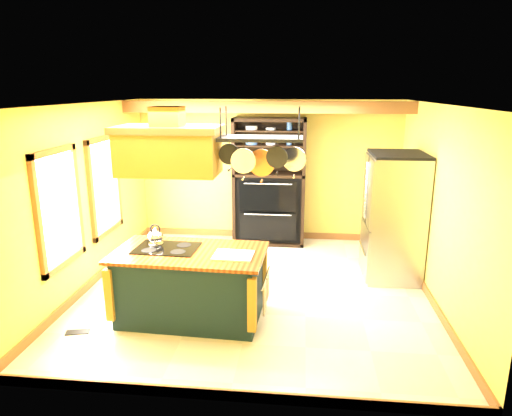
% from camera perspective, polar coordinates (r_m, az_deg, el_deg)
% --- Properties ---
extents(floor, '(5.00, 5.00, 0.00)m').
position_cam_1_polar(floor, '(6.88, -0.07, -10.21)').
color(floor, beige).
rests_on(floor, ground).
extents(ceiling, '(5.00, 5.00, 0.00)m').
position_cam_1_polar(ceiling, '(6.24, -0.08, 12.87)').
color(ceiling, white).
rests_on(ceiling, wall_back).
extents(wall_back, '(5.00, 0.02, 2.70)m').
position_cam_1_polar(wall_back, '(8.87, 1.61, 4.68)').
color(wall_back, gold).
rests_on(wall_back, floor).
extents(wall_front, '(5.00, 0.02, 2.70)m').
position_cam_1_polar(wall_front, '(4.07, -3.79, -7.80)').
color(wall_front, gold).
rests_on(wall_front, floor).
extents(wall_left, '(0.02, 5.00, 2.70)m').
position_cam_1_polar(wall_left, '(7.13, -20.49, 1.22)').
color(wall_left, gold).
rests_on(wall_left, floor).
extents(wall_right, '(0.02, 5.00, 2.70)m').
position_cam_1_polar(wall_right, '(6.66, 21.85, 0.16)').
color(wall_right, gold).
rests_on(wall_right, floor).
extents(ceiling_beam, '(5.00, 0.15, 0.20)m').
position_cam_1_polar(ceiling_beam, '(7.94, 1.23, 12.50)').
color(ceiling_beam, brown).
rests_on(ceiling_beam, ceiling).
extents(window_near, '(0.06, 1.06, 1.56)m').
position_cam_1_polar(window_near, '(6.42, -23.35, -0.05)').
color(window_near, brown).
rests_on(window_near, wall_left).
extents(window_far, '(0.06, 1.06, 1.56)m').
position_cam_1_polar(window_far, '(7.63, -18.34, 2.64)').
color(window_far, brown).
rests_on(window_far, wall_left).
extents(kitchen_island, '(1.95, 1.14, 1.11)m').
position_cam_1_polar(kitchen_island, '(5.99, -8.17, -9.41)').
color(kitchen_island, black).
rests_on(kitchen_island, floor).
extents(range_hood, '(1.25, 0.71, 0.80)m').
position_cam_1_polar(range_hood, '(5.57, -10.83, 7.44)').
color(range_hood, '#AC732B').
rests_on(range_hood, ceiling).
extents(pot_rack, '(1.05, 0.49, 0.82)m').
position_cam_1_polar(pot_rack, '(5.37, 0.67, 7.58)').
color(pot_rack, black).
rests_on(pot_rack, ceiling).
extents(refrigerator, '(0.83, 0.99, 1.93)m').
position_cam_1_polar(refrigerator, '(7.38, 16.73, -1.33)').
color(refrigerator, '#969A9F').
rests_on(refrigerator, floor).
extents(hutch, '(1.35, 0.61, 2.38)m').
position_cam_1_polar(hutch, '(8.70, 1.68, 1.54)').
color(hutch, black).
rests_on(hutch, floor).
extents(floor_register, '(0.30, 0.19, 0.01)m').
position_cam_1_polar(floor_register, '(6.21, -21.40, -14.23)').
color(floor_register, black).
rests_on(floor_register, floor).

